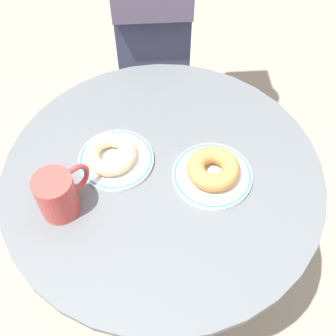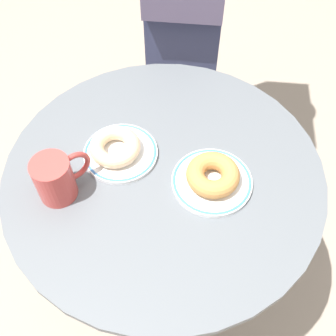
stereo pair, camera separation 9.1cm
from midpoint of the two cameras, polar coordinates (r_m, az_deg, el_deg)
The scene contains 7 objects.
ground_plane at distance 1.65m, azimuth 1.30°, elevation -16.38°, with size 7.00×7.00×0.02m, color gray.
cafe_table at distance 1.12m, azimuth 1.83°, elevation -6.66°, with size 0.73×0.73×0.77m.
plate_left at distance 0.97m, azimuth -3.81°, elevation 1.91°, with size 0.17×0.17×0.01m.
plate_right at distance 0.93m, azimuth 8.78°, elevation -2.01°, with size 0.18×0.18×0.01m.
donut_glazed at distance 0.95m, azimuth -4.52°, elevation 2.72°, with size 0.12×0.12×0.03m, color #E0B789.
donut_old_fashioned at distance 0.91m, azimuth 8.98°, elevation -1.11°, with size 0.12×0.12×0.04m, color #BC7F42.
coffee_mug at distance 0.89m, azimuth -12.18°, elevation -1.56°, with size 0.08×0.12×0.10m.
Camera 2 is at (0.28, -0.47, 1.54)m, focal length 44.79 mm.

